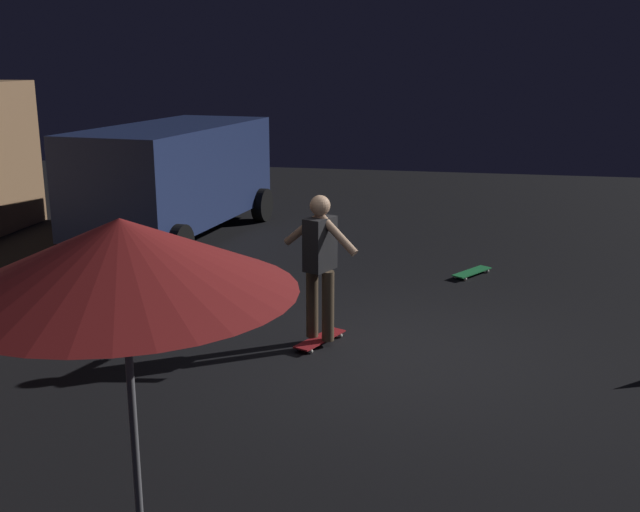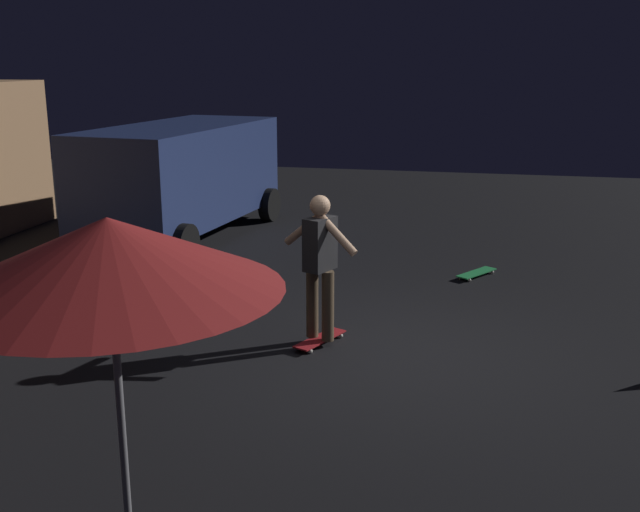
{
  "view_description": "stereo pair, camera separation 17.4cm",
  "coord_description": "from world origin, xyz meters",
  "px_view_note": "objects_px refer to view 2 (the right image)",
  "views": [
    {
      "loc": [
        -7.88,
        -0.76,
        3.21
      ],
      "look_at": [
        0.12,
        0.85,
        1.05
      ],
      "focal_mm": 42.37,
      "sensor_mm": 36.0,
      "label": 1
    },
    {
      "loc": [
        -7.84,
        -0.93,
        3.21
      ],
      "look_at": [
        0.12,
        0.85,
        1.05
      ],
      "focal_mm": 42.37,
      "sensor_mm": 36.0,
      "label": 2
    }
  ],
  "objects_px": {
    "skateboard_ridden": "(320,339)",
    "skater": "(320,257)",
    "skateboard_spare": "(476,273)",
    "parked_van": "(181,173)",
    "patio_umbrella": "(109,255)"
  },
  "relations": [
    {
      "from": "skateboard_ridden",
      "to": "skater",
      "type": "bearing_deg",
      "value": -82.87
    },
    {
      "from": "skateboard_spare",
      "to": "parked_van",
      "type": "bearing_deg",
      "value": 73.67
    },
    {
      "from": "patio_umbrella",
      "to": "skateboard_spare",
      "type": "height_order",
      "value": "patio_umbrella"
    },
    {
      "from": "skateboard_ridden",
      "to": "skateboard_spare",
      "type": "relative_size",
      "value": 1.04
    },
    {
      "from": "parked_van",
      "to": "skateboard_ridden",
      "type": "distance_m",
      "value": 6.11
    },
    {
      "from": "patio_umbrella",
      "to": "skater",
      "type": "distance_m",
      "value": 4.17
    },
    {
      "from": "patio_umbrella",
      "to": "skater",
      "type": "height_order",
      "value": "patio_umbrella"
    },
    {
      "from": "patio_umbrella",
      "to": "skateboard_ridden",
      "type": "relative_size",
      "value": 2.89
    },
    {
      "from": "parked_van",
      "to": "skateboard_ridden",
      "type": "height_order",
      "value": "parked_van"
    },
    {
      "from": "parked_van",
      "to": "skateboard_spare",
      "type": "height_order",
      "value": "parked_van"
    },
    {
      "from": "parked_van",
      "to": "skateboard_ridden",
      "type": "bearing_deg",
      "value": -142.6
    },
    {
      "from": "skateboard_ridden",
      "to": "skateboard_spare",
      "type": "xyz_separation_m",
      "value": [
        3.21,
        -1.7,
        0.0
      ]
    },
    {
      "from": "parked_van",
      "to": "skater",
      "type": "height_order",
      "value": "parked_van"
    },
    {
      "from": "skateboard_spare",
      "to": "skater",
      "type": "xyz_separation_m",
      "value": [
        -3.21,
        1.7,
        0.98
      ]
    },
    {
      "from": "skateboard_ridden",
      "to": "skater",
      "type": "distance_m",
      "value": 0.98
    }
  ]
}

